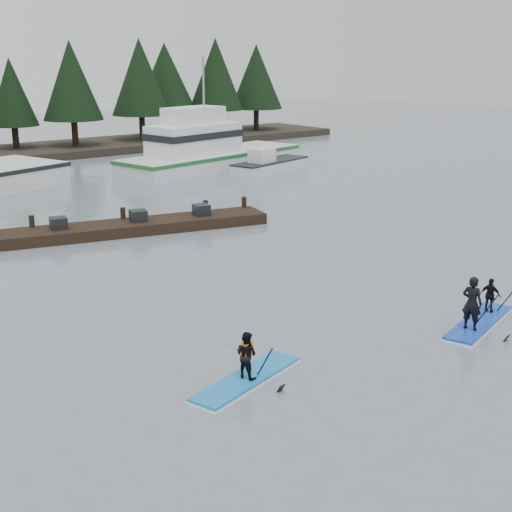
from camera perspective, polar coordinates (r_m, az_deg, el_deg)
ground at (r=20.53m, az=10.62°, el=-6.56°), size 160.00×160.00×0.00m
fishing_boat_medium at (r=49.80m, az=-3.86°, el=7.67°), size 14.73×6.50×8.51m
skiff at (r=48.57m, az=1.15°, el=7.22°), size 6.64×3.42×0.74m
floating_dock at (r=32.10m, az=-11.94°, el=2.07°), size 14.82×5.64×0.49m
buoy_c at (r=46.98m, az=-1.12°, el=6.46°), size 0.58×0.58×0.58m
paddleboard_solo at (r=17.58m, az=-0.77°, el=-8.94°), size 3.54×1.70×1.79m
paddleboard_duo at (r=21.94m, az=17.39°, el=-4.16°), size 3.75×1.82×2.23m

